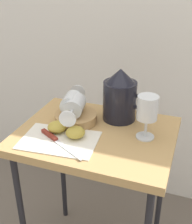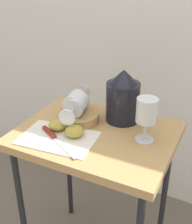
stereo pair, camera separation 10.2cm
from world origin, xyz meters
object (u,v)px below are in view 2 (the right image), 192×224
object	(u,v)px
wine_glass_tipped_near	(75,101)
apple_half_left	(58,125)
pitcher	(123,101)
wine_glass_tipped_far	(77,105)
table	(96,148)
wine_glass_upright	(147,113)
basket_tray	(78,117)
knife	(54,137)
apple_half_right	(74,131)

from	to	relation	value
wine_glass_tipped_near	apple_half_left	distance (m)	0.12
pitcher	wine_glass_tipped_far	size ratio (longest dim) A/B	1.25
table	wine_glass_upright	size ratio (longest dim) A/B	4.24
basket_tray	wine_glass_upright	distance (m)	0.28
wine_glass_tipped_far	apple_half_left	size ratio (longest dim) A/B	2.44
apple_half_left	pitcher	bearing A→B (deg)	44.41
table	basket_tray	xyz separation A→B (m)	(-0.10, 0.04, 0.09)
apple_half_left	wine_glass_tipped_far	bearing A→B (deg)	70.17
basket_tray	wine_glass_upright	xyz separation A→B (m)	(0.27, -0.02, 0.09)
table	wine_glass_tipped_near	world-z (taller)	wine_glass_tipped_near
wine_glass_upright	knife	world-z (taller)	wine_glass_upright
wine_glass_tipped_near	knife	bearing A→B (deg)	-85.63
pitcher	knife	size ratio (longest dim) A/B	1.00
wine_glass_tipped_near	apple_half_left	world-z (taller)	wine_glass_tipped_near
basket_tray	apple_half_right	size ratio (longest dim) A/B	2.39
pitcher	wine_glass_tipped_near	world-z (taller)	pitcher
knife	wine_glass_tipped_near	bearing A→B (deg)	94.37
wine_glass_upright	wine_glass_tipped_far	bearing A→B (deg)	177.35
knife	apple_half_left	bearing A→B (deg)	111.08
wine_glass_upright	knife	bearing A→B (deg)	-154.74
pitcher	wine_glass_tipped_far	distance (m)	0.17
table	wine_glass_tipped_near	size ratio (longest dim) A/B	4.23
apple_half_right	pitcher	bearing A→B (deg)	61.34
knife	apple_half_right	bearing A→B (deg)	39.66
wine_glass_tipped_near	apple_half_right	bearing A→B (deg)	-61.82
table	apple_half_right	bearing A→B (deg)	-129.88
pitcher	wine_glass_tipped_near	size ratio (longest dim) A/B	1.30
apple_half_right	wine_glass_tipped_near	bearing A→B (deg)	118.18
pitcher	apple_half_left	xyz separation A→B (m)	(-0.18, -0.18, -0.06)
table	wine_glass_tipped_far	distance (m)	0.18
basket_tray	apple_half_right	distance (m)	0.12
wine_glass_tipped_near	knife	world-z (taller)	wine_glass_tipped_near
wine_glass_tipped_near	apple_half_left	xyz separation A→B (m)	(-0.01, -0.11, -0.05)
wine_glass_upright	wine_glass_tipped_far	world-z (taller)	wine_glass_upright
wine_glass_upright	apple_half_right	size ratio (longest dim) A/B	2.34
table	pitcher	distance (m)	0.20
wine_glass_tipped_near	knife	xyz separation A→B (m)	(0.01, -0.17, -0.06)
wine_glass_tipped_near	apple_half_right	size ratio (longest dim) A/B	2.34
pitcher	apple_half_left	bearing A→B (deg)	-135.59
table	pitcher	bearing A→B (deg)	68.12
apple_half_left	knife	distance (m)	0.06
table	wine_glass_tipped_far	world-z (taller)	wine_glass_tipped_far
wine_glass_tipped_far	knife	world-z (taller)	wine_glass_tipped_far
wine_glass_tipped_near	apple_half_left	size ratio (longest dim) A/B	2.34
basket_tray	wine_glass_upright	bearing A→B (deg)	-4.16
wine_glass_upright	knife	distance (m)	0.32
wine_glass_tipped_far	knife	xyz separation A→B (m)	(-0.01, -0.14, -0.06)
apple_half_right	knife	size ratio (longest dim) A/B	0.33
basket_tray	pitcher	bearing A→B (deg)	29.00
basket_tray	table	bearing A→B (deg)	-24.09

